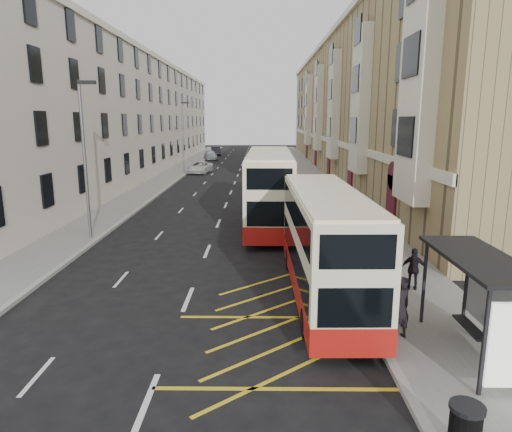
{
  "coord_description": "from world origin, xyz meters",
  "views": [
    {
      "loc": [
        2.58,
        -11.25,
        6.31
      ],
      "look_at": [
        2.38,
        9.43,
        1.88
      ],
      "focal_mm": 32.0,
      "sensor_mm": 36.0,
      "label": 1
    }
  ],
  "objects_px": {
    "double_decker_rear": "(269,189)",
    "car_dark": "(216,151)",
    "car_red": "(269,153)",
    "bus_shelter": "(490,288)",
    "double_decker_front": "(325,244)",
    "street_lamp_near": "(85,152)",
    "street_lamp_far": "(183,133)",
    "car_silver": "(210,155)",
    "pedestrian_far": "(414,269)",
    "white_van": "(200,167)",
    "litter_bin": "(465,430)",
    "pedestrian_near": "(400,307)"
  },
  "relations": [
    {
      "from": "street_lamp_near",
      "to": "litter_bin",
      "type": "distance_m",
      "value": 20.69
    },
    {
      "from": "double_decker_rear",
      "to": "car_dark",
      "type": "height_order",
      "value": "double_decker_rear"
    },
    {
      "from": "pedestrian_far",
      "to": "car_silver",
      "type": "distance_m",
      "value": 56.7
    },
    {
      "from": "street_lamp_far",
      "to": "white_van",
      "type": "height_order",
      "value": "street_lamp_far"
    },
    {
      "from": "litter_bin",
      "to": "pedestrian_far",
      "type": "relative_size",
      "value": 0.68
    },
    {
      "from": "street_lamp_far",
      "to": "car_red",
      "type": "relative_size",
      "value": 1.65
    },
    {
      "from": "litter_bin",
      "to": "car_dark",
      "type": "distance_m",
      "value": 73.3
    },
    {
      "from": "car_dark",
      "to": "pedestrian_near",
      "type": "bearing_deg",
      "value": -87.83
    },
    {
      "from": "street_lamp_near",
      "to": "pedestrian_far",
      "type": "xyz_separation_m",
      "value": [
        14.54,
        -7.34,
        -3.71
      ]
    },
    {
      "from": "street_lamp_near",
      "to": "pedestrian_far",
      "type": "height_order",
      "value": "street_lamp_near"
    },
    {
      "from": "double_decker_rear",
      "to": "white_van",
      "type": "distance_m",
      "value": 28.16
    },
    {
      "from": "pedestrian_far",
      "to": "white_van",
      "type": "bearing_deg",
      "value": -55.08
    },
    {
      "from": "double_decker_front",
      "to": "car_dark",
      "type": "xyz_separation_m",
      "value": [
        -10.07,
        64.26,
        -1.23
      ]
    },
    {
      "from": "street_lamp_far",
      "to": "car_red",
      "type": "distance_m",
      "value": 24.87
    },
    {
      "from": "street_lamp_near",
      "to": "car_dark",
      "type": "height_order",
      "value": "street_lamp_near"
    },
    {
      "from": "double_decker_front",
      "to": "pedestrian_far",
      "type": "bearing_deg",
      "value": 5.67
    },
    {
      "from": "litter_bin",
      "to": "car_red",
      "type": "relative_size",
      "value": 0.22
    },
    {
      "from": "bus_shelter",
      "to": "double_decker_front",
      "type": "relative_size",
      "value": 0.43
    },
    {
      "from": "street_lamp_far",
      "to": "pedestrian_far",
      "type": "bearing_deg",
      "value": -68.72
    },
    {
      "from": "pedestrian_far",
      "to": "car_dark",
      "type": "xyz_separation_m",
      "value": [
        -13.39,
        63.87,
        -0.19
      ]
    },
    {
      "from": "double_decker_front",
      "to": "white_van",
      "type": "xyz_separation_m",
      "value": [
        -9.46,
        38.02,
        -1.3
      ]
    },
    {
      "from": "bus_shelter",
      "to": "double_decker_rear",
      "type": "height_order",
      "value": "double_decker_rear"
    },
    {
      "from": "car_silver",
      "to": "car_dark",
      "type": "bearing_deg",
      "value": 76.64
    },
    {
      "from": "litter_bin",
      "to": "car_dark",
      "type": "relative_size",
      "value": 0.24
    },
    {
      "from": "pedestrian_far",
      "to": "car_dark",
      "type": "height_order",
      "value": "pedestrian_far"
    },
    {
      "from": "street_lamp_far",
      "to": "pedestrian_far",
      "type": "relative_size",
      "value": 5.12
    },
    {
      "from": "car_dark",
      "to": "street_lamp_far",
      "type": "bearing_deg",
      "value": -100.15
    },
    {
      "from": "street_lamp_far",
      "to": "car_silver",
      "type": "distance_m",
      "value": 18.22
    },
    {
      "from": "bus_shelter",
      "to": "street_lamp_far",
      "type": "bearing_deg",
      "value": 109.12
    },
    {
      "from": "street_lamp_near",
      "to": "car_silver",
      "type": "distance_m",
      "value": 47.93
    },
    {
      "from": "litter_bin",
      "to": "car_silver",
      "type": "relative_size",
      "value": 0.24
    },
    {
      "from": "pedestrian_near",
      "to": "pedestrian_far",
      "type": "distance_m",
      "value": 4.14
    },
    {
      "from": "bus_shelter",
      "to": "litter_bin",
      "type": "relative_size",
      "value": 3.99
    },
    {
      "from": "street_lamp_near",
      "to": "car_red",
      "type": "bearing_deg",
      "value": 78.75
    },
    {
      "from": "pedestrian_far",
      "to": "bus_shelter",
      "type": "bearing_deg",
      "value": 107.87
    },
    {
      "from": "litter_bin",
      "to": "car_red",
      "type": "height_order",
      "value": "car_red"
    },
    {
      "from": "litter_bin",
      "to": "pedestrian_near",
      "type": "relative_size",
      "value": 0.58
    },
    {
      "from": "car_silver",
      "to": "car_red",
      "type": "distance_m",
      "value": 10.28
    },
    {
      "from": "car_silver",
      "to": "car_dark",
      "type": "relative_size",
      "value": 0.97
    },
    {
      "from": "street_lamp_near",
      "to": "street_lamp_far",
      "type": "bearing_deg",
      "value": 90.0
    },
    {
      "from": "bus_shelter",
      "to": "car_silver",
      "type": "bearing_deg",
      "value": 102.69
    },
    {
      "from": "bus_shelter",
      "to": "white_van",
      "type": "bearing_deg",
      "value": 106.86
    },
    {
      "from": "street_lamp_far",
      "to": "car_red",
      "type": "xyz_separation_m",
      "value": [
        10.4,
        22.25,
        -3.93
      ]
    },
    {
      "from": "white_van",
      "to": "street_lamp_far",
      "type": "bearing_deg",
      "value": -161.72
    },
    {
      "from": "street_lamp_far",
      "to": "car_silver",
      "type": "xyz_separation_m",
      "value": [
        1.15,
        17.76,
        -3.89
      ]
    },
    {
      "from": "double_decker_rear",
      "to": "car_red",
      "type": "xyz_separation_m",
      "value": [
        0.95,
        49.0,
        -1.55
      ]
    },
    {
      "from": "pedestrian_far",
      "to": "car_silver",
      "type": "relative_size",
      "value": 0.36
    },
    {
      "from": "pedestrian_far",
      "to": "car_red",
      "type": "xyz_separation_m",
      "value": [
        -4.15,
        59.59,
        -0.23
      ]
    },
    {
      "from": "bus_shelter",
      "to": "double_decker_front",
      "type": "xyz_separation_m",
      "value": [
        -3.48,
        4.67,
        -0.16
      ]
    },
    {
      "from": "bus_shelter",
      "to": "double_decker_rear",
      "type": "bearing_deg",
      "value": 108.55
    }
  ]
}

